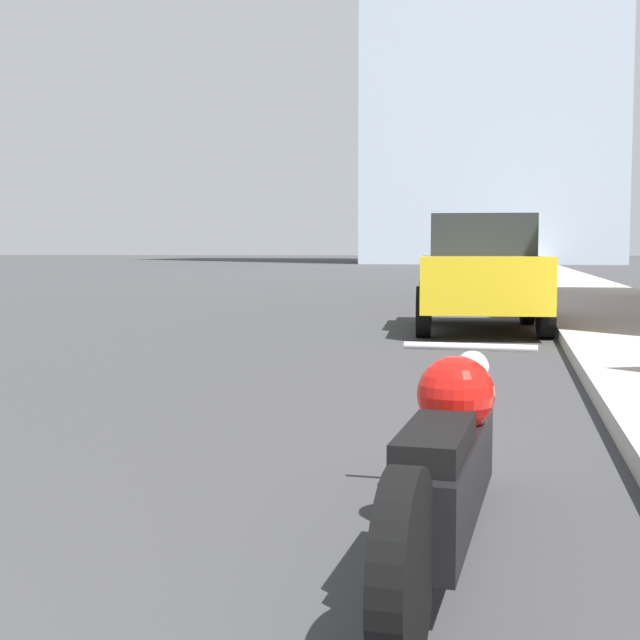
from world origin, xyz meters
The scene contains 5 objects.
sidewalk centered at (4.90, 40.00, 0.07)m, with size 2.72×240.00×0.15m.
motorcycle centered at (2.66, 3.15, 0.37)m, with size 0.62×2.48×0.75m.
parked_car_yellow centered at (2.48, 13.04, 0.85)m, with size 2.05×4.00×1.68m.
parked_car_silver centered at (2.32, 23.16, 0.85)m, with size 1.91×4.13×1.70m.
parked_car_white centered at (2.26, 34.72, 0.93)m, with size 2.13×4.45×1.87m.
Camera 1 is at (2.88, -0.25, 1.18)m, focal length 50.00 mm.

